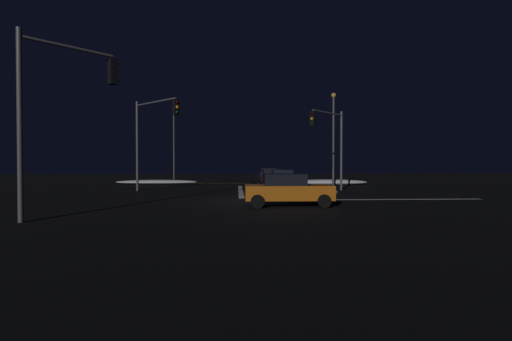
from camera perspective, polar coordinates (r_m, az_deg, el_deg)
ground at (r=21.69m, az=-2.11°, el=-4.56°), size 120.00×120.00×0.10m
stop_line_north at (r=29.11m, az=-2.30°, el=-3.04°), size 0.35×12.69×0.01m
centre_line_ns at (r=40.69m, az=-2.45°, el=-1.89°), size 22.00×0.15×0.01m
crosswalk_bar_east at (r=23.05m, az=17.06°, el=-4.15°), size 12.69×0.40×0.01m
snow_bank_left_curb at (r=39.49m, az=-14.50°, el=-1.68°), size 8.16×1.50×0.45m
snow_bank_right_curb at (r=37.22m, az=10.40°, el=-1.75°), size 7.98×1.50×0.56m
sedan_white at (r=31.39m, az=3.94°, el=-1.29°), size 2.02×4.33×1.57m
sedan_red at (r=36.71m, az=2.36°, el=-0.95°), size 2.02×4.33×1.57m
sedan_blue at (r=43.09m, az=1.84°, el=-0.66°), size 2.02×4.33×1.57m
sedan_orange_crossing at (r=18.62m, az=4.73°, el=-2.86°), size 4.33×2.02×1.57m
traffic_signal_sw at (r=16.33m, az=-27.00°, el=9.94°), size 2.74×2.74×6.80m
traffic_signal_ne at (r=29.14m, az=10.94°, el=5.26°), size 3.11×3.11×6.13m
traffic_signal_nw at (r=28.79m, az=-15.25°, el=6.24°), size 3.78×3.78×6.78m
streetlamp_left_far at (r=51.42m, az=-12.14°, el=4.81°), size 0.44×0.44×9.59m
streetlamp_right_near at (r=35.86m, az=11.47°, el=5.61°), size 0.44×0.44×8.54m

